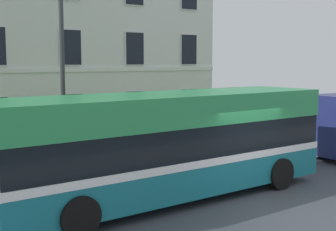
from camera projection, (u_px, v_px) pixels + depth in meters
ground_plane at (248, 197)px, 13.31m from camera, size 60.00×56.00×0.18m
georgian_townhouse at (3, 19)px, 22.61m from camera, size 20.09×8.67×11.55m
iron_verge_railing at (113, 167)px, 14.27m from camera, size 19.33×0.04×0.97m
single_decker_bus at (169, 144)px, 12.94m from camera, size 10.15×2.82×2.98m
street_lamp_post at (62, 64)px, 13.82m from camera, size 0.36×0.24×6.35m
litter_bin at (201, 150)px, 16.75m from camera, size 0.50×0.50×1.08m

